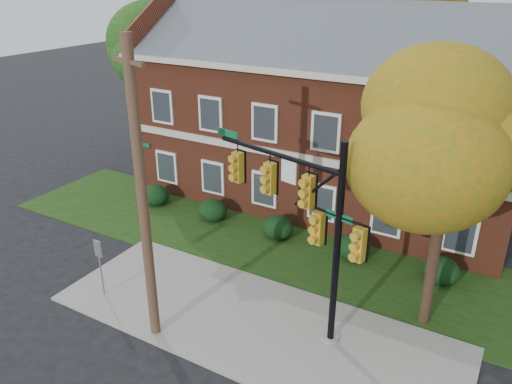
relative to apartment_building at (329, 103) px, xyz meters
The scene contains 15 objects.
ground 13.11m from the apartment_building, 80.50° to the right, with size 120.00×120.00×0.00m, color black.
sidewalk 12.18m from the apartment_building, 79.65° to the right, with size 14.00×5.00×0.08m, color gray.
grass_strip 8.01m from the apartment_building, 71.43° to the right, with size 30.00×6.00×0.04m, color #193811.
apartment_building is the anchor object (origin of this frame).
hedge_far_left 9.82m from the apartment_building, 143.11° to the right, with size 1.40×1.26×1.05m, color black.
hedge_left 7.73m from the apartment_building, 123.67° to the right, with size 1.40×1.26×1.05m, color black.
hedge_center 6.89m from the apartment_building, 90.00° to the right, with size 1.40×1.26×1.05m, color black.
hedge_right 7.73m from the apartment_building, 56.33° to the right, with size 1.40×1.26×1.05m, color black.
hedge_far_right 9.82m from the apartment_building, 36.89° to the right, with size 1.40×1.26×1.05m, color black.
tree_near_right 10.97m from the apartment_building, 48.23° to the right, with size 4.50×4.25×8.58m.
tree_left_rear 9.94m from the apartment_building, behind, with size 5.40×5.10×8.88m.
tree_far_rear 8.84m from the apartment_building, 80.29° to the left, with size 6.84×6.46×11.52m.
traffic_signal 10.77m from the apartment_building, 71.25° to the right, with size 5.90×1.59×6.73m.
utility_pole 12.96m from the apartment_building, 92.21° to the right, with size 1.44×0.57×9.51m.
sign_post 13.23m from the apartment_building, 105.90° to the right, with size 0.33×0.06×2.30m.
Camera 1 is at (6.92, -10.76, 10.89)m, focal length 35.00 mm.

